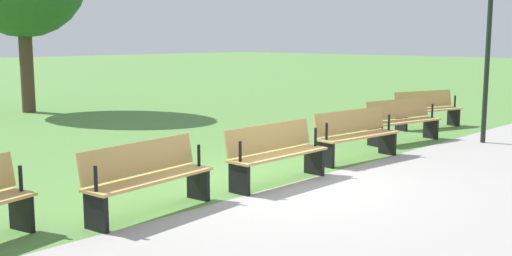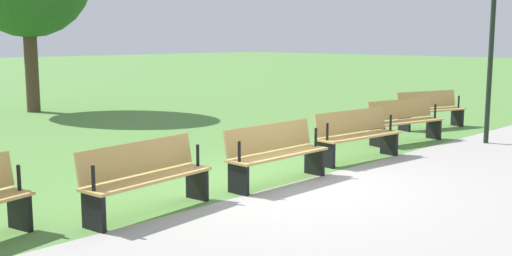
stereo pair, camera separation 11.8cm
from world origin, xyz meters
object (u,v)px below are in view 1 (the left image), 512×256
bench_1 (402,120)px  bench_3 (276,152)px  bench_0 (426,108)px  bench_4 (147,176)px  bench_2 (355,134)px  lamp_post (490,14)px

bench_1 → bench_3: (4.55, 0.48, 0.00)m
bench_0 → bench_4: size_ratio=1.01×
bench_1 → bench_3: size_ratio=1.03×
bench_2 → bench_4: same height
bench_2 → lamp_post: bearing=170.4°
bench_0 → lamp_post: lamp_post is taller
bench_1 → lamp_post: size_ratio=0.50×
bench_2 → lamp_post: 4.11m
bench_1 → bench_2: same height
bench_2 → bench_4: size_ratio=1.00×
bench_0 → bench_4: (9.06, 0.96, 0.00)m
lamp_post → bench_2: bearing=-15.6°
bench_2 → lamp_post: size_ratio=0.49×
bench_2 → lamp_post: lamp_post is taller
bench_2 → lamp_post: (-3.35, 0.94, 2.18)m
bench_0 → lamp_post: (1.12, 1.89, 2.18)m
bench_1 → bench_2: 2.29m
bench_3 → lamp_post: 6.11m
bench_0 → bench_2: (4.48, 0.96, 0.00)m
bench_1 → bench_4: same height
bench_0 → bench_2: size_ratio=1.01×
bench_1 → bench_3: 4.58m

